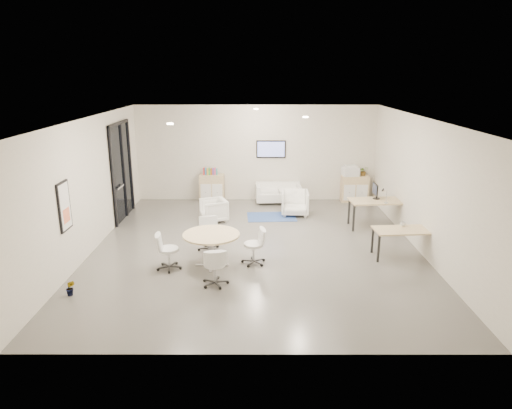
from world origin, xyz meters
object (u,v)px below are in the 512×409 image
Objects in this scene: sideboard_right at (354,189)px; armchair_left at (214,209)px; loveseat at (278,194)px; desk_rear at (377,203)px; sideboard_left at (212,188)px; desk_front at (403,232)px; round_table at (211,237)px; armchair_right at (295,202)px.

sideboard_right is 1.24× the size of armchair_left.
loveseat is at bearing -177.02° from sideboard_right.
loveseat is 0.96× the size of desk_rear.
sideboard_left is 2.24m from loveseat.
armchair_left is at bearing 145.31° from desk_front.
round_table is at bearing -111.26° from loveseat.
desk_rear is 1.25× the size of round_table.
desk_rear reaches higher than loveseat.
armchair_right is 0.60× the size of desk_front.
sideboard_left is 1.11× the size of armchair_right.
sideboard_left reaches higher than loveseat.
loveseat is (2.23, -0.14, -0.16)m from sideboard_left.
desk_front reaches higher than loveseat.
round_table reaches higher than desk_front.
armchair_left is at bearing -137.82° from loveseat.
armchair_right is at bearing -144.73° from sideboard_right.
desk_rear reaches higher than armchair_left.
round_table is at bearing -153.19° from desk_rear.
round_table is (-4.32, -5.38, 0.24)m from sideboard_right.
round_table is (0.49, -5.39, 0.23)m from sideboard_left.
sideboard_left is at bearing 130.97° from desk_front.
sideboard_left is at bearing 165.77° from armchair_left.
sideboard_right is 6.90m from round_table.
loveseat is (-2.58, -0.13, -0.14)m from sideboard_right.
sideboard_right is 4.87m from desk_front.
loveseat is at bearing 71.69° from round_table.
armchair_left is 4.68m from desk_rear.
armchair_right is at bearing 83.48° from armchair_left.
desk_rear is (4.63, -0.58, 0.35)m from armchair_left.
desk_front is (4.68, -2.74, 0.26)m from armchair_left.
desk_rear is (4.87, -2.71, 0.26)m from sideboard_left.
desk_rear is (2.64, -2.57, 0.41)m from loveseat.
sideboard_left reaches higher than armchair_right.
sideboard_left is at bearing 153.46° from armchair_right.
sideboard_right is 1.08× the size of armchair_right.
sideboard_right is at bearing 86.72° from desk_rear.
loveseat is 5.54m from round_table.
armchair_left is 0.46× the size of desk_rear.
armchair_right is (2.43, 0.62, 0.05)m from armchair_left.
armchair_right is 0.65× the size of round_table.
sideboard_right is 0.65× the size of desk_front.
sideboard_right is at bearing 86.99° from desk_front.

